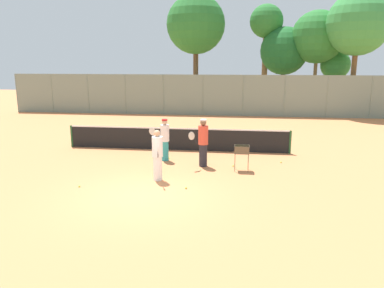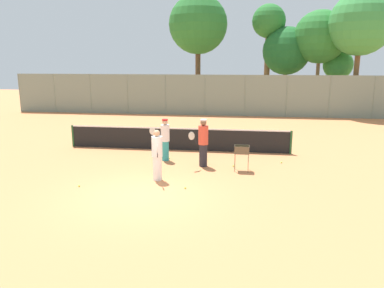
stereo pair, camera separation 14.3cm
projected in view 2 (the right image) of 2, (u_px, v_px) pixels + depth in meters
ground_plane at (142, 196)px, 11.79m from camera, size 80.00×80.00×0.00m
tennis_net at (177, 138)px, 17.70m from camera, size 10.60×0.10×1.07m
back_fence at (205, 95)px, 28.74m from camera, size 30.86×0.08×3.12m
tree_0 at (287, 51)px, 31.57m from camera, size 4.01×4.01×6.96m
tree_1 at (361, 24)px, 27.62m from camera, size 4.67×4.67×9.16m
tree_2 at (320, 37)px, 29.99m from camera, size 4.22×4.22×8.12m
tree_3 at (338, 66)px, 30.98m from camera, size 2.42×2.42×5.02m
tree_4 at (198, 25)px, 31.79m from camera, size 4.99×4.99×9.66m
tree_5 at (269, 24)px, 31.66m from camera, size 2.82×2.82×8.83m
player_white_outfit at (203, 142)px, 14.88m from camera, size 0.77×0.73×1.91m
player_red_cap at (157, 155)px, 13.15m from camera, size 0.41×0.92×1.82m
player_yellow_shirt at (165, 139)px, 15.77m from camera, size 0.93×0.37×1.78m
ball_cart at (242, 152)px, 14.32m from camera, size 0.56×0.41×0.99m
tennis_ball_0 at (207, 160)px, 15.92m from camera, size 0.07×0.07×0.07m
tennis_ball_1 at (281, 162)px, 15.53m from camera, size 0.07×0.07×0.07m
tennis_ball_2 at (185, 188)px, 12.42m from camera, size 0.07×0.07×0.07m
tennis_ball_3 at (79, 186)px, 12.62m from camera, size 0.07×0.07×0.07m
tennis_ball_4 at (233, 166)px, 15.01m from camera, size 0.07×0.07×0.07m
tennis_ball_5 at (169, 158)px, 16.20m from camera, size 0.07×0.07×0.07m
parked_car at (214, 101)px, 32.86m from camera, size 4.20×1.70×1.60m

